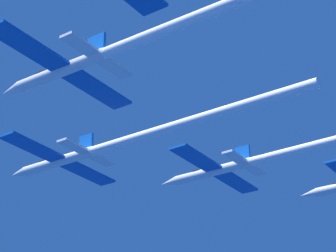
% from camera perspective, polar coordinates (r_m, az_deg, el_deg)
% --- Properties ---
extents(jet_lead, '(17.35, 40.18, 2.87)m').
position_cam_1_polar(jet_lead, '(74.68, -4.09, -1.41)').
color(jet_lead, silver).
extents(jet_left_wing, '(17.35, 47.02, 2.87)m').
position_cam_1_polar(jet_left_wing, '(57.20, -0.01, 8.19)').
color(jet_left_wing, silver).
extents(jet_right_wing, '(17.35, 44.33, 2.87)m').
position_cam_1_polar(jet_right_wing, '(79.26, 10.54, -2.05)').
color(jet_right_wing, silver).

